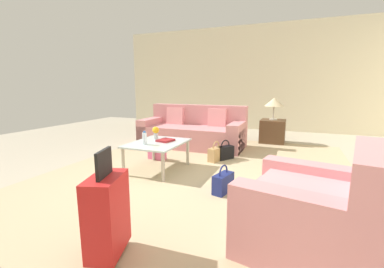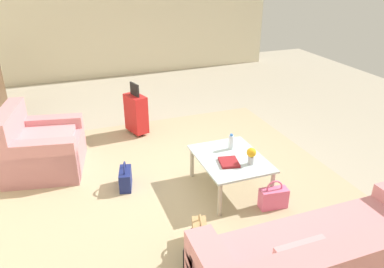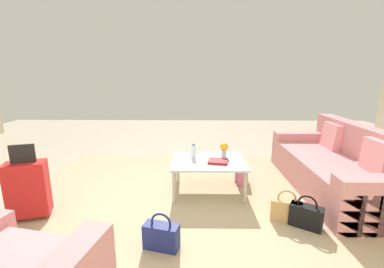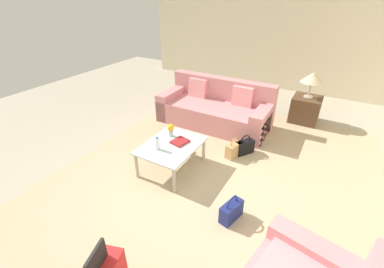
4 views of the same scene
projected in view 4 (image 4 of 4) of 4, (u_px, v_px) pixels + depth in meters
name	position (u px, v px, depth m)	size (l,w,h in m)	color
ground_plane	(186.00, 195.00, 3.55)	(12.00, 12.00, 0.00)	#A89E89
wall_left	(287.00, 30.00, 6.59)	(0.12, 8.00, 3.10)	beige
area_rug	(218.00, 175.00, 3.91)	(5.20, 4.40, 0.01)	tan
couch	(216.00, 109.00, 5.32)	(0.98, 2.23, 0.89)	#C67F84
coffee_table	(171.00, 148.00, 3.87)	(0.97, 0.76, 0.44)	silver
water_bottle	(157.00, 144.00, 3.69)	(0.06, 0.06, 0.20)	silver
coffee_table_book	(180.00, 142.00, 3.89)	(0.25, 0.21, 0.03)	maroon
flower_vase	(171.00, 129.00, 4.02)	(0.11, 0.11, 0.21)	#B2B7BC
side_table	(305.00, 109.00, 5.39)	(0.56, 0.56, 0.54)	#513823
table_lamp	(313.00, 78.00, 5.06)	(0.44, 0.44, 0.51)	#ADA899
handbag_tan	(234.00, 150.00, 4.30)	(0.35, 0.23, 0.36)	tan
handbag_pink	(174.00, 142.00, 4.52)	(0.18, 0.33, 0.36)	pink
handbag_black	(245.00, 147.00, 4.38)	(0.34, 0.29, 0.36)	black
handbag_navy	(231.00, 211.00, 3.12)	(0.34, 0.21, 0.36)	navy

